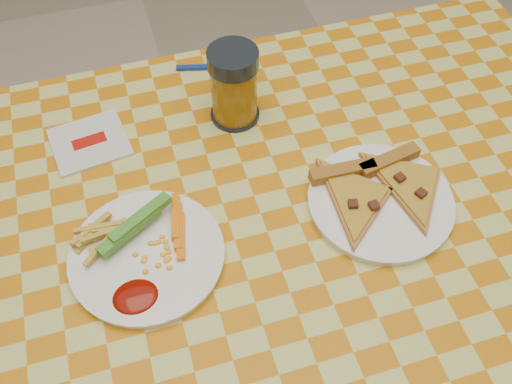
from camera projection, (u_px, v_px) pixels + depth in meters
table at (267, 257)px, 0.91m from camera, size 1.28×0.88×0.76m
plate_left at (147, 256)px, 0.82m from camera, size 0.25×0.25×0.01m
plate_right at (380, 202)px, 0.88m from camera, size 0.28×0.28×0.01m
fries_veggies at (138, 242)px, 0.82m from camera, size 0.19×0.18×0.04m
pizza_slices at (379, 188)px, 0.88m from camera, size 0.24×0.22×0.02m
drink_glass at (234, 86)px, 0.95m from camera, size 0.09×0.09×0.14m
napkin at (90, 142)px, 0.96m from camera, size 0.14×0.13×0.01m
fork at (211, 67)px, 1.07m from camera, size 0.13×0.05×0.01m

